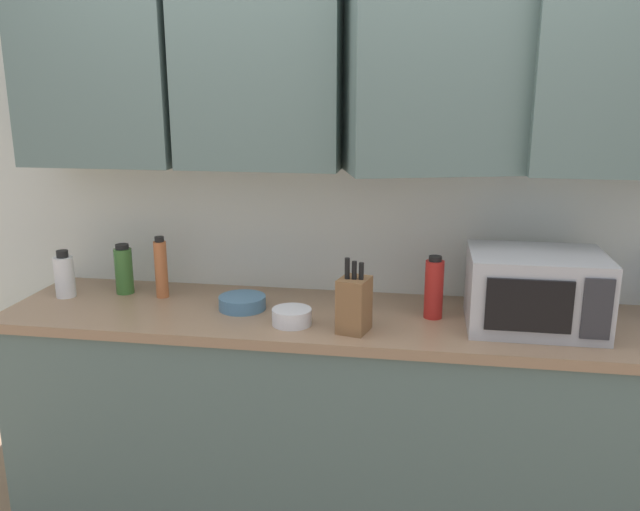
% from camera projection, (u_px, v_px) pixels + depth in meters
% --- Properties ---
extents(wall_back_with_cabinets, '(3.52, 0.50, 2.60)m').
position_uv_depth(wall_back_with_cabinets, '(348.00, 134.00, 2.57)').
color(wall_back_with_cabinets, silver).
rests_on(wall_back_with_cabinets, ground_plane).
extents(counter_run, '(2.65, 0.63, 0.90)m').
position_uv_depth(counter_run, '(338.00, 418.00, 2.64)').
color(counter_run, slate).
rests_on(counter_run, ground_plane).
extents(microwave, '(0.48, 0.37, 0.28)m').
position_uv_depth(microwave, '(535.00, 290.00, 2.36)').
color(microwave, '#B7B7BC').
rests_on(microwave, counter_run).
extents(knife_block, '(0.13, 0.14, 0.28)m').
position_uv_depth(knife_block, '(354.00, 304.00, 2.33)').
color(knife_block, brown).
rests_on(knife_block, counter_run).
extents(bottle_green_oil, '(0.08, 0.08, 0.21)m').
position_uv_depth(bottle_green_oil, '(124.00, 270.00, 2.76)').
color(bottle_green_oil, '#386B2D').
rests_on(bottle_green_oil, counter_run).
extents(bottle_white_jar, '(0.08, 0.08, 0.20)m').
position_uv_depth(bottle_white_jar, '(64.00, 276.00, 2.72)').
color(bottle_white_jar, white).
rests_on(bottle_white_jar, counter_run).
extents(bottle_spice_jar, '(0.05, 0.05, 0.26)m').
position_uv_depth(bottle_spice_jar, '(161.00, 268.00, 2.71)').
color(bottle_spice_jar, '#BC6638').
rests_on(bottle_spice_jar, counter_run).
extents(bottle_red_sauce, '(0.07, 0.07, 0.24)m').
position_uv_depth(bottle_red_sauce, '(434.00, 288.00, 2.46)').
color(bottle_red_sauce, red).
rests_on(bottle_red_sauce, counter_run).
extents(bowl_ceramic_small, '(0.19, 0.19, 0.05)m').
position_uv_depth(bowl_ceramic_small, '(242.00, 303.00, 2.58)').
color(bowl_ceramic_small, teal).
rests_on(bowl_ceramic_small, counter_run).
extents(bowl_mixing_large, '(0.15, 0.15, 0.06)m').
position_uv_depth(bowl_mixing_large, '(292.00, 317.00, 2.41)').
color(bowl_mixing_large, silver).
rests_on(bowl_mixing_large, counter_run).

